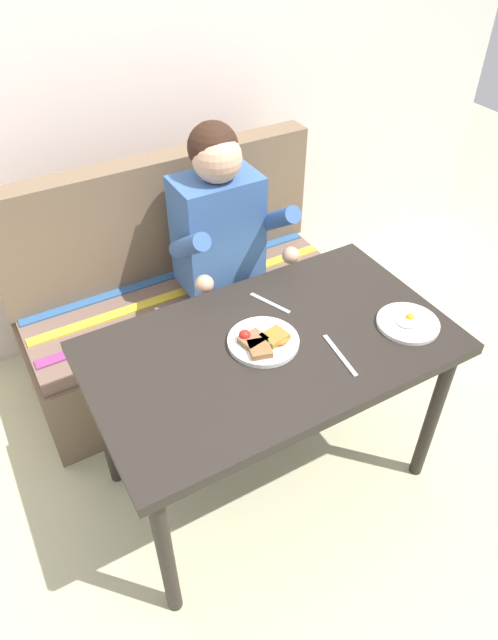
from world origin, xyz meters
TOP-DOWN VIEW (x-y plane):
  - ground_plane at (0.00, 0.00)m, footprint 8.00×8.00m
  - back_wall at (0.00, 1.27)m, footprint 4.40×0.10m
  - table at (0.00, 0.00)m, footprint 1.20×0.70m
  - couch at (0.00, 0.76)m, footprint 1.44×0.56m
  - person at (0.14, 0.59)m, footprint 0.45×0.61m
  - plate_breakfast at (-0.03, 0.01)m, footprint 0.24×0.24m
  - plate_eggs at (0.45, -0.15)m, footprint 0.21×0.21m
  - fork at (0.10, 0.18)m, footprint 0.08×0.16m
  - knife at (0.16, -0.16)m, footprint 0.04×0.20m

SIDE VIEW (x-z plane):
  - ground_plane at x=0.00m, z-range 0.00..0.00m
  - couch at x=0.00m, z-range -0.17..0.83m
  - table at x=0.00m, z-range 0.28..1.01m
  - fork at x=0.10m, z-range 0.73..0.73m
  - knife at x=0.16m, z-range 0.73..0.73m
  - plate_eggs at x=0.45m, z-range 0.72..0.76m
  - person at x=0.14m, z-range 0.13..1.35m
  - plate_breakfast at x=-0.03m, z-range 0.72..0.77m
  - back_wall at x=0.00m, z-range 0.00..2.60m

